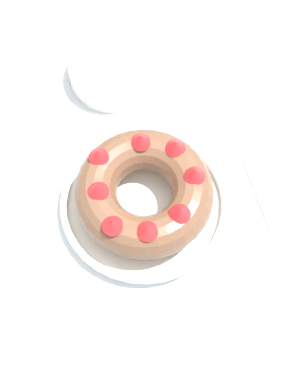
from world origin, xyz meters
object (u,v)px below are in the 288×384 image
Objects in this scene: cake_knife at (9,256)px; bundt_cake at (144,192)px; serving_dish at (144,204)px; side_bowl at (112,72)px.

bundt_cake is at bearing 5.18° from cake_knife.
bundt_cake reaches higher than serving_dish.
side_bowl is at bearing 89.77° from bundt_cake.
bundt_cake is 0.24m from cake_knife.
cake_knife is at bearing -170.63° from bundt_cake.
bundt_cake is 1.38× the size of side_bowl.
cake_knife is at bearing -126.78° from side_bowl.
bundt_cake is at bearing -119.26° from serving_dish.
cake_knife is (-0.23, -0.04, -0.06)m from bundt_cake.
bundt_cake reaches higher than cake_knife.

